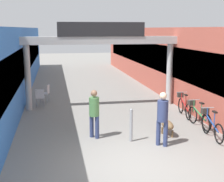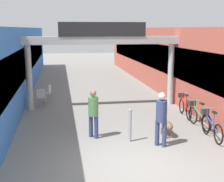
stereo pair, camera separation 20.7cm
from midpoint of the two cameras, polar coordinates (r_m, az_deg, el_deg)
name	(u,v)px [view 1 (the left image)]	position (r m, az deg, el deg)	size (l,w,h in m)	color
ground_plane	(137,164)	(8.83, 3.90, -13.15)	(80.00, 80.00, 0.00)	gray
storefront_left	(2,60)	(19.11, -19.72, 5.28)	(3.00, 26.00, 3.72)	blue
storefront_right	(170,58)	(20.16, 10.34, 6.05)	(3.00, 26.00, 3.72)	#B25142
arcade_sign_gateway	(101,48)	(14.45, -2.38, 7.89)	(7.40, 0.47, 3.95)	#B2B2B2
pedestrian_with_dog	(163,115)	(9.86, 8.63, -4.44)	(0.48, 0.48, 1.73)	navy
pedestrian_companion	(94,111)	(10.51, -3.84, -3.64)	(0.48, 0.48, 1.66)	navy
dog_on_leash	(167,124)	(11.06, 9.43, -5.99)	(0.36, 0.85, 0.62)	brown
bicycle_blue_nearest	(211,125)	(11.16, 17.13, -5.95)	(0.46, 1.69, 0.98)	black
bicycle_green_second	(198,115)	(12.26, 14.97, -4.28)	(0.46, 1.69, 0.98)	black
bicycle_red_third	(184,106)	(13.59, 12.55, -2.64)	(0.46, 1.69, 0.98)	black
bollard_post_metal	(131,125)	(10.26, 2.94, -6.21)	(0.10, 0.10, 1.11)	gray
cafe_chair_aluminium_nearer	(40,96)	(15.03, -13.41, -0.94)	(0.41, 0.41, 0.89)	gray
cafe_chair_aluminium_farther	(46,92)	(15.98, -12.30, -0.16)	(0.48, 0.48, 0.89)	gray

